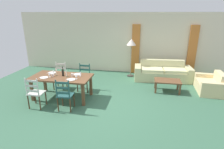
# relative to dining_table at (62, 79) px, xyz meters

# --- Properties ---
(ground_plane) EXTENTS (9.60, 9.60, 0.02)m
(ground_plane) POSITION_rel_dining_table_xyz_m (1.35, -0.04, -0.67)
(ground_plane) COLOR #366248
(wall_far) EXTENTS (9.60, 0.16, 2.70)m
(wall_far) POSITION_rel_dining_table_xyz_m (1.35, 3.26, 0.69)
(wall_far) COLOR beige
(wall_far) RESTS_ON ground_plane
(curtain_panel_left) EXTENTS (0.35, 0.08, 2.20)m
(curtain_panel_left) POSITION_rel_dining_table_xyz_m (2.12, 3.12, 0.44)
(curtain_panel_left) COLOR #C37030
(curtain_panel_left) RESTS_ON ground_plane
(curtain_panel_right) EXTENTS (0.35, 0.08, 2.20)m
(curtain_panel_right) POSITION_rel_dining_table_xyz_m (4.52, 3.12, 0.44)
(curtain_panel_right) COLOR #C37030
(curtain_panel_right) RESTS_ON ground_plane
(dining_table) EXTENTS (1.90, 0.96, 0.75)m
(dining_table) POSITION_rel_dining_table_xyz_m (0.00, 0.00, 0.00)
(dining_table) COLOR brown
(dining_table) RESTS_ON ground_plane
(dining_chair_near_left) EXTENTS (0.43, 0.41, 0.96)m
(dining_chair_near_left) POSITION_rel_dining_table_xyz_m (-0.46, -0.77, -0.19)
(dining_chair_near_left) COLOR silver
(dining_chair_near_left) RESTS_ON ground_plane
(dining_chair_near_right) EXTENTS (0.45, 0.43, 0.96)m
(dining_chair_near_right) POSITION_rel_dining_table_xyz_m (0.44, -0.73, -0.19)
(dining_chair_near_right) COLOR #24514F
(dining_chair_near_right) RESTS_ON ground_plane
(dining_chair_far_left) EXTENTS (0.43, 0.41, 0.96)m
(dining_chair_far_left) POSITION_rel_dining_table_xyz_m (-0.45, 0.77, -0.19)
(dining_chair_far_left) COLOR beige
(dining_chair_far_left) RESTS_ON ground_plane
(dining_chair_far_right) EXTENTS (0.42, 0.40, 0.96)m
(dining_chair_far_right) POSITION_rel_dining_table_xyz_m (0.48, 0.76, -0.19)
(dining_chair_far_right) COLOR #245A51
(dining_chair_far_right) RESTS_ON ground_plane
(dinner_plate_near_left) EXTENTS (0.24, 0.24, 0.02)m
(dinner_plate_near_left) POSITION_rel_dining_table_xyz_m (-0.45, -0.25, 0.10)
(dinner_plate_near_left) COLOR white
(dinner_plate_near_left) RESTS_ON dining_table
(fork_near_left) EXTENTS (0.03, 0.17, 0.01)m
(fork_near_left) POSITION_rel_dining_table_xyz_m (-0.60, -0.25, 0.09)
(fork_near_left) COLOR silver
(fork_near_left) RESTS_ON dining_table
(dinner_plate_near_right) EXTENTS (0.24, 0.24, 0.02)m
(dinner_plate_near_right) POSITION_rel_dining_table_xyz_m (0.45, -0.25, 0.10)
(dinner_plate_near_right) COLOR white
(dinner_plate_near_right) RESTS_ON dining_table
(fork_near_right) EXTENTS (0.03, 0.17, 0.01)m
(fork_near_right) POSITION_rel_dining_table_xyz_m (0.30, -0.25, 0.09)
(fork_near_right) COLOR silver
(fork_near_right) RESTS_ON dining_table
(dinner_plate_far_left) EXTENTS (0.24, 0.24, 0.02)m
(dinner_plate_far_left) POSITION_rel_dining_table_xyz_m (-0.45, 0.25, 0.10)
(dinner_plate_far_left) COLOR white
(dinner_plate_far_left) RESTS_ON dining_table
(fork_far_left) EXTENTS (0.02, 0.17, 0.01)m
(fork_far_left) POSITION_rel_dining_table_xyz_m (-0.60, 0.25, 0.09)
(fork_far_left) COLOR silver
(fork_far_left) RESTS_ON dining_table
(dinner_plate_far_right) EXTENTS (0.24, 0.24, 0.02)m
(dinner_plate_far_right) POSITION_rel_dining_table_xyz_m (0.45, 0.25, 0.10)
(dinner_plate_far_right) COLOR white
(dinner_plate_far_right) RESTS_ON dining_table
(fork_far_right) EXTENTS (0.02, 0.17, 0.01)m
(fork_far_right) POSITION_rel_dining_table_xyz_m (0.30, 0.25, 0.09)
(fork_far_right) COLOR silver
(fork_far_right) RESTS_ON dining_table
(wine_bottle) EXTENTS (0.07, 0.07, 0.32)m
(wine_bottle) POSITION_rel_dining_table_xyz_m (0.05, 0.03, 0.20)
(wine_bottle) COLOR black
(wine_bottle) RESTS_ON dining_table
(wine_glass_near_left) EXTENTS (0.06, 0.06, 0.16)m
(wine_glass_near_left) POSITION_rel_dining_table_xyz_m (-0.32, -0.14, 0.20)
(wine_glass_near_left) COLOR white
(wine_glass_near_left) RESTS_ON dining_table
(wine_glass_near_right) EXTENTS (0.06, 0.06, 0.16)m
(wine_glass_near_right) POSITION_rel_dining_table_xyz_m (0.57, -0.14, 0.20)
(wine_glass_near_right) COLOR white
(wine_glass_near_right) RESTS_ON dining_table
(wine_glass_far_left) EXTENTS (0.06, 0.06, 0.16)m
(wine_glass_far_left) POSITION_rel_dining_table_xyz_m (-0.33, 0.12, 0.20)
(wine_glass_far_left) COLOR white
(wine_glass_far_left) RESTS_ON dining_table
(wine_glass_far_right) EXTENTS (0.06, 0.06, 0.16)m
(wine_glass_far_right) POSITION_rel_dining_table_xyz_m (0.59, 0.14, 0.20)
(wine_glass_far_right) COLOR white
(wine_glass_far_right) RESTS_ON dining_table
(coffee_cup_primary) EXTENTS (0.07, 0.07, 0.09)m
(coffee_cup_primary) POSITION_rel_dining_table_xyz_m (0.34, 0.08, 0.13)
(coffee_cup_primary) COLOR beige
(coffee_cup_primary) RESTS_ON dining_table
(coffee_cup_secondary) EXTENTS (0.07, 0.07, 0.09)m
(coffee_cup_secondary) POSITION_rel_dining_table_xyz_m (-0.25, -0.07, 0.13)
(coffee_cup_secondary) COLOR beige
(coffee_cup_secondary) RESTS_ON dining_table
(candle_tall) EXTENTS (0.05, 0.05, 0.25)m
(candle_tall) POSITION_rel_dining_table_xyz_m (-0.18, 0.02, 0.16)
(candle_tall) COLOR #998C66
(candle_tall) RESTS_ON dining_table
(candle_short) EXTENTS (0.05, 0.05, 0.20)m
(candle_short) POSITION_rel_dining_table_xyz_m (0.20, -0.04, 0.14)
(candle_short) COLOR #998C66
(candle_short) RESTS_ON dining_table
(couch) EXTENTS (2.34, 0.98, 0.80)m
(couch) POSITION_rel_dining_table_xyz_m (3.31, 2.40, -0.37)
(couch) COLOR beige
(couch) RESTS_ON ground_plane
(coffee_table) EXTENTS (0.90, 0.56, 0.42)m
(coffee_table) POSITION_rel_dining_table_xyz_m (3.41, 1.19, -0.31)
(coffee_table) COLOR brown
(coffee_table) RESTS_ON ground_plane
(armchair_upholstered) EXTENTS (0.83, 1.18, 0.72)m
(armchair_upholstered) POSITION_rel_dining_table_xyz_m (4.94, 1.44, -0.41)
(armchair_upholstered) COLOR beige
(armchair_upholstered) RESTS_ON ground_plane
(standing_lamp) EXTENTS (0.40, 0.40, 1.64)m
(standing_lamp) POSITION_rel_dining_table_xyz_m (1.97, 2.59, 0.75)
(standing_lamp) COLOR #332D28
(standing_lamp) RESTS_ON ground_plane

